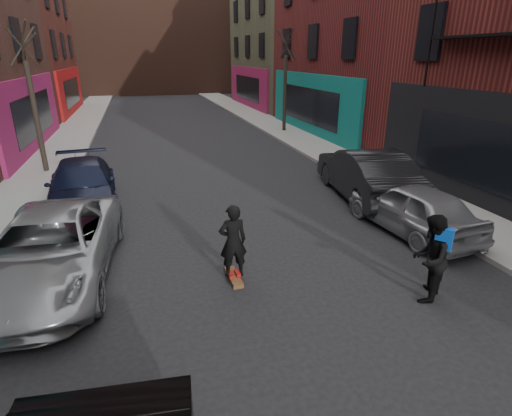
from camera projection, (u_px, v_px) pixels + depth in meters
sidewalk_left at (80, 125)px, 26.90m from camera, size 2.50×84.00×0.13m
sidewalk_right at (257, 118)px, 30.18m from camera, size 2.50×84.00×0.13m
building_far at (149, 33)px, 49.35m from camera, size 40.00×10.00×14.00m
tree_left_far at (30, 87)px, 14.97m from camera, size 2.00×2.00×6.50m
tree_right_far at (285, 72)px, 23.55m from camera, size 2.00×2.00×6.80m
parked_left_far at (51, 249)px, 8.28m from camera, size 2.84×5.40×1.45m
parked_left_end at (82, 185)px, 12.39m from camera, size 2.33×4.97×1.40m
parked_right_far at (412, 208)px, 10.62m from camera, size 2.01×4.17×1.37m
parked_right_end at (365, 173)px, 13.17m from camera, size 2.46×5.29×1.68m
skateboard at (234, 277)px, 8.51m from camera, size 0.24×0.81×0.10m
skateboarder at (233, 241)px, 8.21m from camera, size 0.59×0.40×1.60m
pedestrian at (430, 258)px, 7.57m from camera, size 1.08×1.05×1.75m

